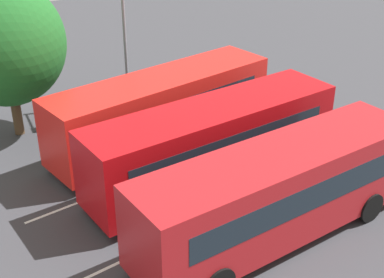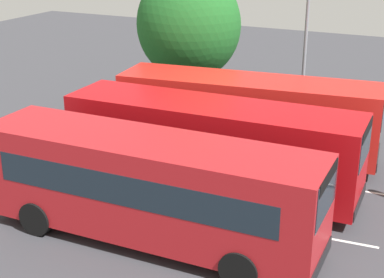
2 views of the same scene
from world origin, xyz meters
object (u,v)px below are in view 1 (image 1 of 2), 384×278
object	(u,v)px
pedestrian	(297,103)
bus_center_left	(214,141)
bus_center_right	(163,108)
street_lamp	(126,27)
depot_tree	(5,44)
bus_far_left	(279,191)

from	to	relation	value
pedestrian	bus_center_left	bearing A→B (deg)	15.63
bus_center_right	street_lamp	world-z (taller)	street_lamp
street_lamp	bus_center_right	bearing A→B (deg)	-1.37
street_lamp	depot_tree	bearing A→B (deg)	-81.02
bus_center_left	pedestrian	distance (m)	6.80
street_lamp	bus_center_left	bearing A→B (deg)	3.34
bus_far_left	pedestrian	xyz separation A→B (m)	(6.68, 6.06, -0.75)
pedestrian	depot_tree	xyz separation A→B (m)	(-11.50, 6.38, 3.26)
bus_center_left	bus_center_right	size ratio (longest dim) A/B	0.99
bus_far_left	depot_tree	size ratio (longest dim) A/B	1.48
bus_center_left	street_lamp	xyz separation A→B (m)	(0.77, 8.52, 2.33)
street_lamp	depot_tree	distance (m)	5.84
bus_center_left	depot_tree	bearing A→B (deg)	119.07
bus_center_right	street_lamp	xyz separation A→B (m)	(0.83, 4.79, 2.33)
bus_center_right	depot_tree	world-z (taller)	depot_tree
street_lamp	depot_tree	xyz separation A→B (m)	(-5.84, -0.05, 0.19)
bus_center_right	pedestrian	distance (m)	6.74
pedestrian	street_lamp	distance (m)	9.10
street_lamp	bus_far_left	bearing A→B (deg)	3.84
bus_far_left	street_lamp	bearing A→B (deg)	84.38
pedestrian	bus_far_left	bearing A→B (deg)	39.86
bus_center_right	bus_far_left	bearing A→B (deg)	-98.02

